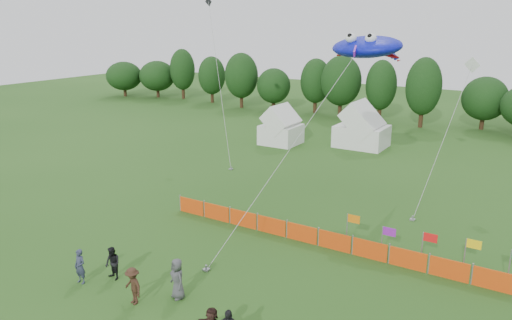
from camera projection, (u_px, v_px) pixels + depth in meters
The scene contains 13 objects.
ground at pixel (185, 303), 22.22m from camera, with size 160.00×160.00×0.00m, color #234C16.
treeline at pixel (449, 92), 56.92m from camera, with size 104.57×8.78×8.36m.
tent_left at pixel (281, 128), 50.39m from camera, with size 3.62×3.62×3.20m.
tent_right at pixel (362, 129), 49.22m from camera, with size 4.90×3.92×3.46m.
barrier_fence at pixel (318, 237), 27.77m from camera, with size 19.90×0.06×1.00m.
flag_row at pixel (425, 243), 25.09m from camera, with size 8.73×0.52×2.07m.
spectator_a at pixel (80, 266), 23.71m from camera, with size 0.63×0.41×1.72m, color #2D324B.
spectator_b at pixel (113, 264), 24.07m from camera, with size 0.80×0.63×1.65m, color black.
spectator_c at pixel (133, 286), 21.96m from camera, with size 1.12×0.64×1.73m, color #382216.
spectator_e at pixel (177, 279), 22.41m from camera, with size 0.93×0.61×1.91m, color #444548.
stingray_kite at pixel (369, 47), 33.16m from camera, with size 6.58×21.74×11.42m.
small_kite_white at pixel (455, 109), 33.70m from camera, with size 1.95×8.20×9.73m.
small_kite_dark at pixel (217, 65), 44.71m from camera, with size 7.14×6.31×14.27m.
Camera 1 is at (13.13, -14.97, 12.16)m, focal length 35.00 mm.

